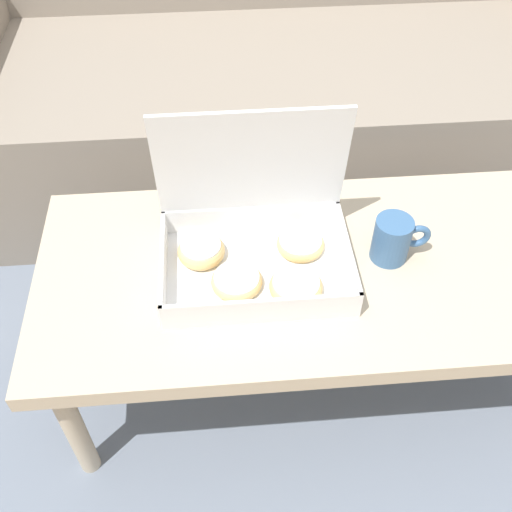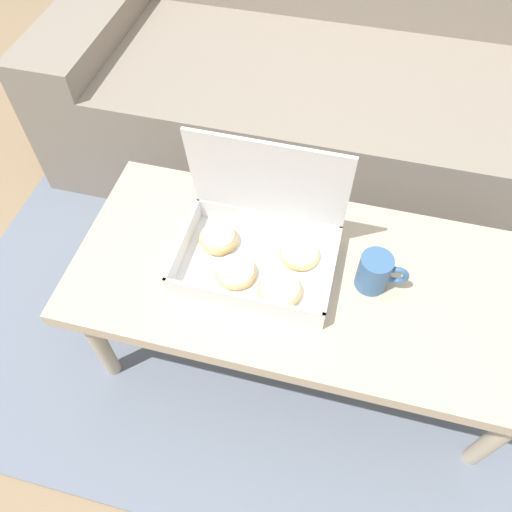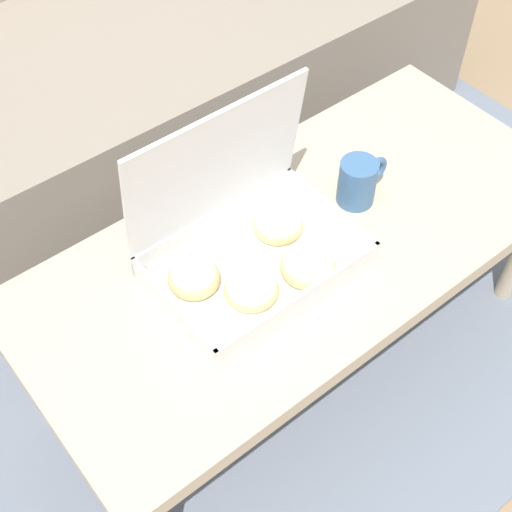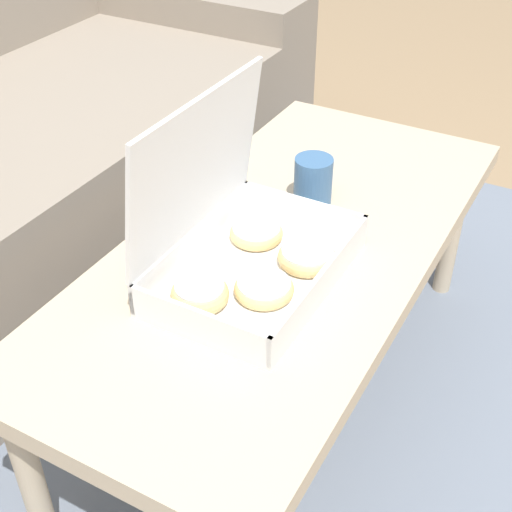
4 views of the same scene
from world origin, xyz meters
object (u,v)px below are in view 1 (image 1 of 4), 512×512
object	(u,v)px
pastry_box	(256,245)
couch	(272,75)
coffee_mug	(393,239)
coffee_table	(316,278)

from	to	relation	value
pastry_box	couch	bearing A→B (deg)	81.99
couch	pastry_box	size ratio (longest dim) A/B	5.64
couch	pastry_box	xyz separation A→B (m)	(-0.13, -0.91, 0.16)
couch	coffee_mug	bearing A→B (deg)	-80.38
couch	coffee_mug	size ratio (longest dim) A/B	17.84
coffee_table	pastry_box	distance (m)	0.16
pastry_box	coffee_mug	xyz separation A→B (m)	(0.28, 0.00, -0.01)
coffee_table	coffee_mug	size ratio (longest dim) A/B	9.76
couch	pastry_box	distance (m)	0.93
couch	coffee_mug	distance (m)	0.93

